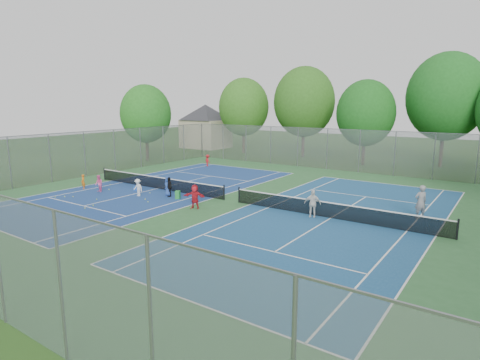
% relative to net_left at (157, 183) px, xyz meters
% --- Properties ---
extents(ground, '(120.00, 120.00, 0.00)m').
position_rel_net_left_xyz_m(ground, '(7.00, 0.00, -0.46)').
color(ground, '#244A17').
rests_on(ground, ground).
extents(court_pad, '(32.00, 32.00, 0.01)m').
position_rel_net_left_xyz_m(court_pad, '(7.00, 0.00, -0.45)').
color(court_pad, '#2E6234').
rests_on(court_pad, ground).
extents(court_left, '(10.97, 23.77, 0.01)m').
position_rel_net_left_xyz_m(court_left, '(0.00, 0.00, -0.44)').
color(court_left, navy).
rests_on(court_left, court_pad).
extents(court_right, '(10.97, 23.77, 0.01)m').
position_rel_net_left_xyz_m(court_right, '(14.00, 0.00, -0.44)').
color(court_right, navy).
rests_on(court_right, court_pad).
extents(net_left, '(12.87, 0.10, 0.91)m').
position_rel_net_left_xyz_m(net_left, '(0.00, 0.00, 0.00)').
color(net_left, black).
rests_on(net_left, ground).
extents(net_right, '(12.87, 0.10, 0.91)m').
position_rel_net_left_xyz_m(net_right, '(14.00, 0.00, 0.00)').
color(net_right, black).
rests_on(net_right, ground).
extents(fence_north, '(32.00, 0.10, 4.00)m').
position_rel_net_left_xyz_m(fence_north, '(7.00, 16.00, 1.54)').
color(fence_north, gray).
rests_on(fence_north, ground).
extents(fence_west, '(0.10, 32.00, 4.00)m').
position_rel_net_left_xyz_m(fence_west, '(-9.00, 0.00, 1.54)').
color(fence_west, gray).
rests_on(fence_west, ground).
extents(house, '(11.03, 11.03, 7.30)m').
position_rel_net_left_xyz_m(house, '(-15.00, 24.00, 3.76)').
color(house, '#B7A88C').
rests_on(house, ground).
extents(tree_nw, '(6.40, 6.40, 9.58)m').
position_rel_net_left_xyz_m(tree_nw, '(-7.00, 22.00, 5.44)').
color(tree_nw, '#443326').
rests_on(tree_nw, ground).
extents(tree_nl, '(7.20, 7.20, 10.69)m').
position_rel_net_left_xyz_m(tree_nl, '(1.00, 23.00, 6.09)').
color(tree_nl, '#443326').
rests_on(tree_nl, ground).
extents(tree_nc, '(6.00, 6.00, 8.85)m').
position_rel_net_left_xyz_m(tree_nc, '(9.00, 21.00, 4.94)').
color(tree_nc, '#443326').
rests_on(tree_nc, ground).
extents(tree_nr, '(7.60, 7.60, 11.42)m').
position_rel_net_left_xyz_m(tree_nr, '(16.00, 24.00, 6.59)').
color(tree_nr, '#443326').
rests_on(tree_nr, ground).
extents(tree_side_w, '(5.60, 5.60, 8.47)m').
position_rel_net_left_xyz_m(tree_side_w, '(-12.00, 10.00, 4.79)').
color(tree_side_w, '#443326').
rests_on(tree_side_w, ground).
extents(ball_crate, '(0.46, 0.46, 0.34)m').
position_rel_net_left_xyz_m(ball_crate, '(-0.76, -1.33, -0.28)').
color(ball_crate, '#174CB3').
rests_on(ball_crate, ground).
extents(ball_hopper, '(0.39, 0.39, 0.58)m').
position_rel_net_left_xyz_m(ball_hopper, '(3.59, -1.55, -0.17)').
color(ball_hopper, green).
rests_on(ball_hopper, ground).
extents(student_a, '(0.46, 0.35, 1.14)m').
position_rel_net_left_xyz_m(student_a, '(-4.51, -3.33, 0.11)').
color(student_a, orange).
rests_on(student_a, ground).
extents(student_b, '(0.73, 0.63, 1.28)m').
position_rel_net_left_xyz_m(student_b, '(-2.64, -3.29, 0.19)').
color(student_b, pink).
rests_on(student_b, ground).
extents(student_c, '(0.80, 0.46, 1.24)m').
position_rel_net_left_xyz_m(student_c, '(0.70, -2.51, 0.16)').
color(student_c, white).
rests_on(student_c, ground).
extents(student_d, '(0.88, 0.71, 1.41)m').
position_rel_net_left_xyz_m(student_d, '(2.63, -1.37, 0.25)').
color(student_d, black).
rests_on(student_d, ground).
extents(student_e, '(0.81, 0.69, 1.41)m').
position_rel_net_left_xyz_m(student_e, '(2.41, -1.27, 0.25)').
color(student_e, '#284894').
rests_on(student_e, ground).
extents(student_f, '(1.48, 0.86, 1.52)m').
position_rel_net_left_xyz_m(student_f, '(6.19, -2.76, 0.31)').
color(student_f, red).
rests_on(student_f, ground).
extents(child_far_baseline, '(0.90, 0.71, 1.22)m').
position_rel_net_left_xyz_m(child_far_baseline, '(-3.80, 10.71, 0.15)').
color(child_far_baseline, red).
rests_on(child_far_baseline, ground).
extents(instructor, '(0.84, 0.82, 1.94)m').
position_rel_net_left_xyz_m(instructor, '(18.15, 2.88, 0.52)').
color(instructor, gray).
rests_on(instructor, ground).
extents(teen_court_b, '(1.02, 0.75, 1.60)m').
position_rel_net_left_xyz_m(teen_court_b, '(12.99, -0.34, 0.35)').
color(teen_court_b, silver).
rests_on(teen_court_b, ground).
extents(tennis_ball_0, '(0.07, 0.07, 0.07)m').
position_rel_net_left_xyz_m(tennis_ball_0, '(1.96, -3.01, -0.42)').
color(tennis_ball_0, yellow).
rests_on(tennis_ball_0, ground).
extents(tennis_ball_1, '(0.07, 0.07, 0.07)m').
position_rel_net_left_xyz_m(tennis_ball_1, '(3.37, -1.29, -0.42)').
color(tennis_ball_1, '#DFF238').
rests_on(tennis_ball_1, ground).
extents(tennis_ball_2, '(0.07, 0.07, 0.07)m').
position_rel_net_left_xyz_m(tennis_ball_2, '(-3.25, -5.68, -0.42)').
color(tennis_ball_2, '#C7EF37').
rests_on(tennis_ball_2, ground).
extents(tennis_ball_3, '(0.07, 0.07, 0.07)m').
position_rel_net_left_xyz_m(tennis_ball_3, '(0.46, -6.02, -0.42)').
color(tennis_ball_3, '#B4DB33').
rests_on(tennis_ball_3, ground).
extents(tennis_ball_4, '(0.07, 0.07, 0.07)m').
position_rel_net_left_xyz_m(tennis_ball_4, '(-3.66, -6.13, -0.42)').
color(tennis_ball_4, '#A6C22D').
rests_on(tennis_ball_4, ground).
extents(tennis_ball_5, '(0.07, 0.07, 0.07)m').
position_rel_net_left_xyz_m(tennis_ball_5, '(0.76, -1.48, -0.42)').
color(tennis_ball_5, '#B0C52D').
rests_on(tennis_ball_5, ground).
extents(tennis_ball_6, '(0.07, 0.07, 0.07)m').
position_rel_net_left_xyz_m(tennis_ball_6, '(-0.77, -4.88, -0.42)').
color(tennis_ball_6, '#A6C52D').
rests_on(tennis_ball_6, ground).
extents(tennis_ball_7, '(0.07, 0.07, 0.07)m').
position_rel_net_left_xyz_m(tennis_ball_7, '(2.63, -3.39, -0.42)').
color(tennis_ball_7, '#C6EC36').
rests_on(tennis_ball_7, ground).
extents(tennis_ball_8, '(0.07, 0.07, 0.07)m').
position_rel_net_left_xyz_m(tennis_ball_8, '(-3.99, -1.24, -0.42)').
color(tennis_ball_8, '#D3EC37').
rests_on(tennis_ball_8, ground).
extents(tennis_ball_9, '(0.07, 0.07, 0.07)m').
position_rel_net_left_xyz_m(tennis_ball_9, '(-2.66, -2.42, -0.42)').
color(tennis_ball_9, '#D6F538').
rests_on(tennis_ball_9, ground).
extents(tennis_ball_10, '(0.07, 0.07, 0.07)m').
position_rel_net_left_xyz_m(tennis_ball_10, '(-2.77, -5.35, -0.42)').
color(tennis_ball_10, yellow).
rests_on(tennis_ball_10, ground).
extents(tennis_ball_11, '(0.07, 0.07, 0.07)m').
position_rel_net_left_xyz_m(tennis_ball_11, '(0.61, -6.73, -0.42)').
color(tennis_ball_11, yellow).
rests_on(tennis_ball_11, ground).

